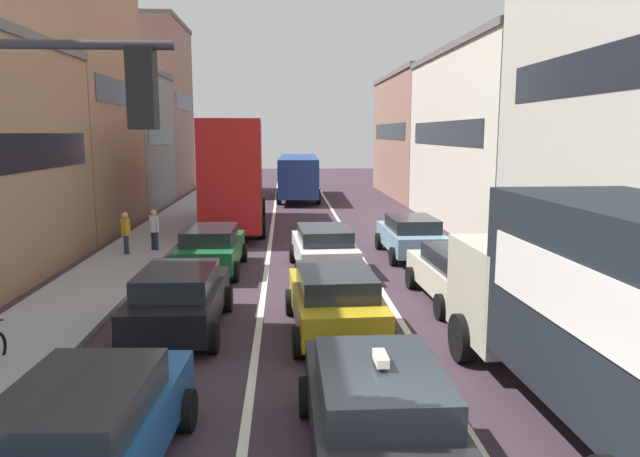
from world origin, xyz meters
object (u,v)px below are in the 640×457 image
sedan_centre_lane_second (335,299)px  sedan_left_lane_third (211,248)px  sedan_left_lane_front (86,431)px  sedan_right_lane_behind_truck (460,273)px  pedestrian_mid_sidewalk (154,229)px  removalist_box_truck (610,307)px  pedestrian_far_sidewalk (126,232)px  bus_mid_queue_primary (235,169)px  taxi_centre_lane_front (378,411)px  hatchback_centre_lane_third (324,248)px  bus_far_queue_secondary (299,173)px  wagon_right_lane_far (411,235)px  wagon_left_lane_second (179,298)px

sedan_centre_lane_second → sedan_left_lane_third: (-3.52, 6.26, 0.00)m
sedan_left_lane_third → sedan_left_lane_front: bearing=-179.3°
sedan_left_lane_third → sedan_right_lane_behind_truck: same height
sedan_right_lane_behind_truck → pedestrian_mid_sidewalk: 11.91m
removalist_box_truck → pedestrian_far_sidewalk: removalist_box_truck is taller
bus_mid_queue_primary → sedan_centre_lane_second: bearing=-169.4°
taxi_centre_lane_front → hatchback_centre_lane_third: 11.50m
pedestrian_far_sidewalk → taxi_centre_lane_front: bearing=-85.3°
bus_mid_queue_primary → bus_far_queue_secondary: 12.84m
sedan_right_lane_behind_truck → wagon_right_lane_far: size_ratio=1.01×
pedestrian_far_sidewalk → sedan_left_lane_front: bearing=-98.9°
removalist_box_truck → pedestrian_mid_sidewalk: size_ratio=4.67×
wagon_right_lane_far → pedestrian_mid_sidewalk: (-9.51, 1.17, 0.15)m
sedan_left_lane_third → bus_mid_queue_primary: bus_mid_queue_primary is taller
bus_far_queue_secondary → pedestrian_far_sidewalk: 20.26m
sedan_left_lane_third → pedestrian_far_sidewalk: pedestrian_far_sidewalk is taller
wagon_left_lane_second → taxi_centre_lane_front: bearing=-147.2°
sedan_centre_lane_second → pedestrian_mid_sidewalk: bearing=29.9°
sedan_left_lane_third → wagon_right_lane_far: same height
sedan_right_lane_behind_truck → pedestrian_mid_sidewalk: (-9.56, 7.11, 0.15)m
bus_mid_queue_primary → pedestrian_mid_sidewalk: bus_mid_queue_primary is taller
hatchback_centre_lane_third → wagon_right_lane_far: bearing=-59.9°
removalist_box_truck → bus_mid_queue_primary: bus_mid_queue_primary is taller
removalist_box_truck → pedestrian_mid_sidewalk: removalist_box_truck is taller
taxi_centre_lane_front → sedan_right_lane_behind_truck: taxi_centre_lane_front is taller
removalist_box_truck → sedan_centre_lane_second: size_ratio=1.77×
sedan_right_lane_behind_truck → pedestrian_far_sidewalk: size_ratio=2.63×
wagon_right_lane_far → removalist_box_truck: bearing=180.0°
sedan_right_lane_behind_truck → sedan_left_lane_third: bearing=58.5°
bus_mid_queue_primary → sedan_right_lane_behind_truck: bearing=-154.1°
hatchback_centre_lane_third → pedestrian_far_sidewalk: size_ratio=2.64×
removalist_box_truck → taxi_centre_lane_front: (-3.53, -0.72, -1.18)m
bus_far_queue_secondary → pedestrian_mid_sidewalk: bearing=163.8°
sedan_centre_lane_second → hatchback_centre_lane_third: 6.05m
sedan_left_lane_third → sedan_right_lane_behind_truck: (7.06, -3.98, 0.00)m
sedan_centre_lane_second → hatchback_centre_lane_third: bearing=-4.2°
sedan_left_lane_third → bus_mid_queue_primary: size_ratio=0.41×
bus_mid_queue_primary → pedestrian_far_sidewalk: 7.78m
removalist_box_truck → hatchback_centre_lane_third: bearing=16.6°
wagon_left_lane_second → pedestrian_mid_sidewalk: bearing=16.0°
sedan_left_lane_third → bus_mid_queue_primary: bearing=0.7°
wagon_left_lane_second → pedestrian_mid_sidewalk: pedestrian_mid_sidewalk is taller
sedan_left_lane_front → pedestrian_far_sidewalk: size_ratio=2.64×
sedan_left_lane_front → bus_mid_queue_primary: bus_mid_queue_primary is taller
removalist_box_truck → bus_far_queue_secondary: (-3.83, 32.57, -0.21)m
pedestrian_far_sidewalk → removalist_box_truck: bearing=-73.6°
sedan_left_lane_third → sedan_right_lane_behind_truck: 8.11m
wagon_left_lane_second → hatchback_centre_lane_third: size_ratio=0.98×
bus_far_queue_secondary → bus_mid_queue_primary: bearing=166.5°
taxi_centre_lane_front → sedan_left_lane_front: (-3.75, -0.32, -0.00)m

